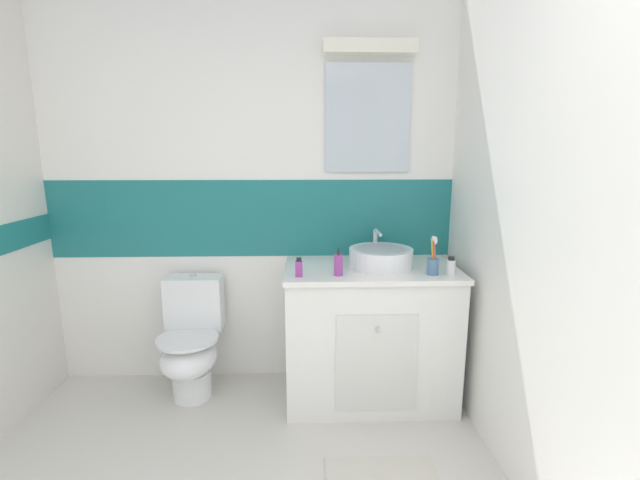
{
  "coord_description": "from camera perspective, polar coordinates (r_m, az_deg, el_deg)",
  "views": [
    {
      "loc": [
        0.36,
        -0.4,
        1.54
      ],
      "look_at": [
        0.43,
        1.95,
        1.05
      ],
      "focal_mm": 24.34,
      "sensor_mm": 36.0,
      "label": 1
    }
  ],
  "objects": [
    {
      "name": "wall_back_tiled",
      "position": [
        2.88,
        -8.68,
        6.09
      ],
      "size": [
        3.2,
        0.2,
        2.5
      ],
      "color": "white",
      "rests_on": "ground_plane"
    },
    {
      "name": "wall_right_plain",
      "position": [
        1.9,
        29.7,
        1.53
      ],
      "size": [
        0.1,
        3.48,
        2.5
      ],
      "primitive_type": "cube",
      "color": "white",
      "rests_on": "ground_plane"
    },
    {
      "name": "vanity_cabinet",
      "position": [
        2.77,
        6.49,
        -11.98
      ],
      "size": [
        1.03,
        0.6,
        0.85
      ],
      "color": "white",
      "rests_on": "ground_plane"
    },
    {
      "name": "sink_basin",
      "position": [
        2.61,
        7.99,
        -2.23
      ],
      "size": [
        0.38,
        0.42,
        0.2
      ],
      "color": "white",
      "rests_on": "vanity_cabinet"
    },
    {
      "name": "toilet",
      "position": [
        2.91,
        -16.57,
        -12.79
      ],
      "size": [
        0.37,
        0.5,
        0.76
      ],
      "color": "white",
      "rests_on": "ground_plane"
    },
    {
      "name": "toothbrush_cup",
      "position": [
        2.51,
        14.64,
        -3.11
      ],
      "size": [
        0.07,
        0.07,
        0.22
      ],
      "color": "#4C7299",
      "rests_on": "vanity_cabinet"
    },
    {
      "name": "soap_dispenser",
      "position": [
        2.42,
        2.44,
        -3.26
      ],
      "size": [
        0.05,
        0.05,
        0.16
      ],
      "color": "#993F99",
      "rests_on": "vanity_cabinet"
    },
    {
      "name": "lotion_bottle_short",
      "position": [
        2.54,
        16.82,
        -3.35
      ],
      "size": [
        0.05,
        0.05,
        0.1
      ],
      "color": "white",
      "rests_on": "vanity_cabinet"
    },
    {
      "name": "perfume_flask_small",
      "position": [
        2.4,
        -2.79,
        -3.66
      ],
      "size": [
        0.04,
        0.03,
        0.11
      ],
      "color": "#993F99",
      "rests_on": "vanity_cabinet"
    }
  ]
}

